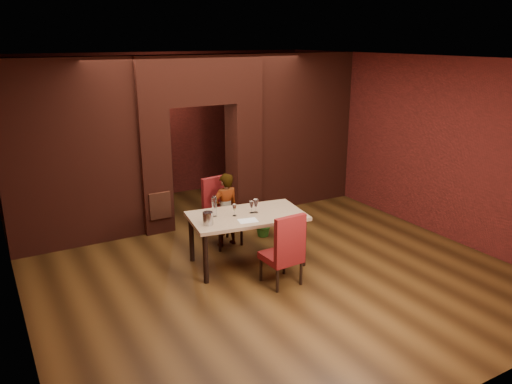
% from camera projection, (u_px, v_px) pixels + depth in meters
% --- Properties ---
extents(floor, '(8.00, 8.00, 0.00)m').
position_uv_depth(floor, '(251.00, 256.00, 8.32)').
color(floor, '#472D11').
rests_on(floor, ground).
extents(ceiling, '(7.00, 8.00, 0.04)m').
position_uv_depth(ceiling, '(250.00, 58.00, 7.37)').
color(ceiling, silver).
rests_on(ceiling, ground).
extents(wall_back, '(7.00, 0.04, 3.20)m').
position_uv_depth(wall_back, '(164.00, 126.00, 11.16)').
color(wall_back, maroon).
rests_on(wall_back, ground).
extents(wall_front, '(7.00, 0.04, 3.20)m').
position_uv_depth(wall_front, '(465.00, 256.00, 4.53)').
color(wall_front, maroon).
rests_on(wall_front, ground).
extents(wall_left, '(0.04, 8.00, 3.20)m').
position_uv_depth(wall_left, '(5.00, 198.00, 6.18)').
color(wall_left, maroon).
rests_on(wall_left, ground).
extents(wall_right, '(0.04, 8.00, 3.20)m').
position_uv_depth(wall_right, '(411.00, 141.00, 9.50)').
color(wall_right, maroon).
rests_on(wall_right, ground).
extents(pillar_left, '(0.55, 0.55, 2.30)m').
position_uv_depth(pillar_left, '(153.00, 170.00, 9.18)').
color(pillar_left, maroon).
rests_on(pillar_left, ground).
extents(pillar_right, '(0.55, 0.55, 2.30)m').
position_uv_depth(pillar_right, '(244.00, 159.00, 10.08)').
color(pillar_right, maroon).
rests_on(pillar_right, ground).
extents(lintel, '(2.45, 0.55, 0.90)m').
position_uv_depth(lintel, '(198.00, 80.00, 9.16)').
color(lintel, maroon).
rests_on(lintel, ground).
extents(wing_wall_left, '(2.28, 0.35, 3.20)m').
position_uv_depth(wing_wall_left, '(70.00, 155.00, 8.38)').
color(wing_wall_left, maroon).
rests_on(wing_wall_left, ground).
extents(wing_wall_right, '(2.28, 0.35, 3.20)m').
position_uv_depth(wing_wall_right, '(302.00, 130.00, 10.62)').
color(wing_wall_right, maroon).
rests_on(wing_wall_right, ground).
extents(vent_panel, '(0.40, 0.03, 0.50)m').
position_uv_depth(vent_panel, '(160.00, 206.00, 9.12)').
color(vent_panel, '#AB5231').
rests_on(vent_panel, ground).
extents(rear_door, '(0.90, 0.08, 2.10)m').
position_uv_depth(rear_door, '(149.00, 152.00, 11.08)').
color(rear_door, black).
rests_on(rear_door, ground).
extents(rear_door_frame, '(1.02, 0.04, 2.22)m').
position_uv_depth(rear_door_frame, '(149.00, 153.00, 11.05)').
color(rear_door_frame, black).
rests_on(rear_door_frame, ground).
extents(dining_table, '(1.91, 1.25, 0.84)m').
position_uv_depth(dining_table, '(247.00, 239.00, 7.96)').
color(dining_table, tan).
rests_on(dining_table, ground).
extents(chair_far, '(0.60, 0.60, 1.19)m').
position_uv_depth(chair_far, '(223.00, 212.00, 8.64)').
color(chair_far, maroon).
rests_on(chair_far, ground).
extents(chair_near, '(0.53, 0.53, 1.12)m').
position_uv_depth(chair_near, '(281.00, 248.00, 7.28)').
color(chair_near, maroon).
rests_on(chair_near, ground).
extents(person_seated, '(0.50, 0.34, 1.30)m').
position_uv_depth(person_seated, '(226.00, 210.00, 8.60)').
color(person_seated, white).
rests_on(person_seated, ground).
extents(wine_glass_a, '(0.08, 0.08, 0.19)m').
position_uv_depth(wine_glass_a, '(234.00, 210.00, 7.75)').
color(wine_glass_a, white).
rests_on(wine_glass_a, dining_table).
extents(wine_glass_b, '(0.08, 0.08, 0.19)m').
position_uv_depth(wine_glass_b, '(252.00, 207.00, 7.88)').
color(wine_glass_b, silver).
rests_on(wine_glass_b, dining_table).
extents(wine_glass_c, '(0.09, 0.09, 0.22)m').
position_uv_depth(wine_glass_c, '(256.00, 206.00, 7.89)').
color(wine_glass_c, white).
rests_on(wine_glass_c, dining_table).
extents(tasting_sheet, '(0.32, 0.27, 0.00)m').
position_uv_depth(tasting_sheet, '(248.00, 221.00, 7.56)').
color(tasting_sheet, white).
rests_on(tasting_sheet, dining_table).
extents(wine_bucket, '(0.16, 0.16, 0.19)m').
position_uv_depth(wine_bucket, '(208.00, 218.00, 7.39)').
color(wine_bucket, '#AAAAB1').
rests_on(wine_bucket, dining_table).
extents(water_bottle, '(0.08, 0.08, 0.33)m').
position_uv_depth(water_bottle, '(214.00, 206.00, 7.71)').
color(water_bottle, white).
rests_on(water_bottle, dining_table).
extents(potted_plant, '(0.47, 0.43, 0.46)m').
position_uv_depth(potted_plant, '(264.00, 224.00, 9.13)').
color(potted_plant, '#2D7020').
rests_on(potted_plant, ground).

